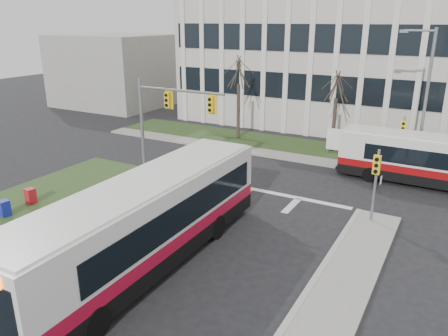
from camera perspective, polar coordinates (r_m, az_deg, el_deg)
ground at (r=19.86m, az=-6.89°, el=-10.33°), size 120.00×120.00×0.00m
sidewalk_cross at (r=31.09m, az=17.66°, el=-0.00°), size 44.00×1.60×0.14m
building_lawn at (r=33.73m, az=18.67°, el=1.32°), size 44.00×5.00×0.12m
office_building at (r=44.37m, az=22.62°, el=12.74°), size 40.00×16.00×12.00m
building_annex at (r=54.31m, az=-13.48°, el=12.37°), size 12.00×12.00×8.00m
mast_arm_signal at (r=27.01m, az=-8.06°, el=7.17°), size 6.11×0.38×6.20m
signal_pole_near at (r=22.21m, az=19.21°, el=-0.99°), size 0.34×0.39×3.80m
signal_pole_far at (r=30.31m, az=22.25°, el=3.80°), size 0.34×0.39×3.80m
streetlight at (r=30.50m, az=24.63°, el=8.78°), size 2.15×0.25×9.20m
directory_sign at (r=33.46m, az=14.52°, el=3.57°), size 1.50×0.12×2.00m
tree_left at (r=36.11m, az=1.94°, el=12.27°), size 1.80×1.80×7.70m
tree_mid at (r=33.51m, az=14.53°, el=10.09°), size 1.80×1.80×6.82m
bus_main at (r=17.94m, az=-10.24°, el=-7.36°), size 3.01×13.56×3.61m
bus_cross at (r=29.06m, az=26.05°, el=0.61°), size 11.28×2.55×3.00m
newspaper_box_blue at (r=24.96m, az=-26.71°, el=-4.83°), size 0.58×0.55×0.95m
newspaper_box_red at (r=26.06m, az=-23.94°, el=-3.45°), size 0.55×0.51×0.95m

